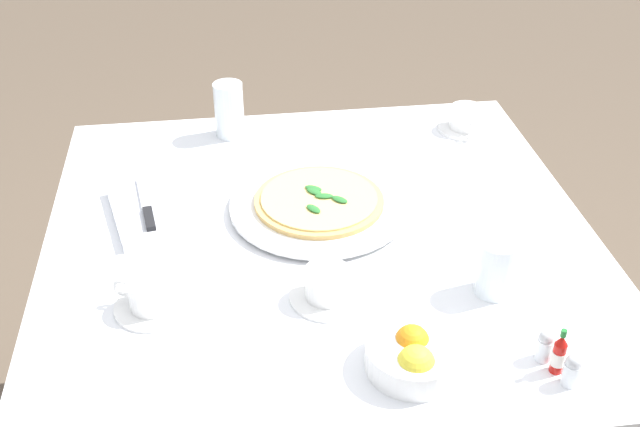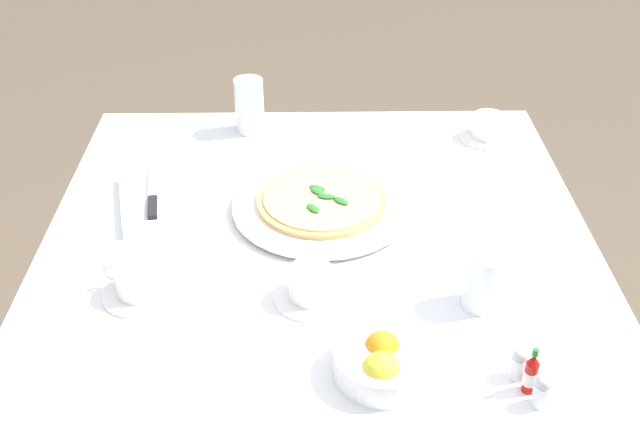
{
  "view_description": "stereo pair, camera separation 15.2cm",
  "coord_description": "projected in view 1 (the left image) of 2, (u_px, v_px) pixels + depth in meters",
  "views": [
    {
      "loc": [
        -1.21,
        0.17,
        1.61
      ],
      "look_at": [
        0.04,
        -0.0,
        0.77
      ],
      "focal_mm": 43.72,
      "sensor_mm": 36.0,
      "label": 1
    },
    {
      "loc": [
        -1.22,
        0.02,
        1.61
      ],
      "look_at": [
        0.04,
        -0.0,
        0.77
      ],
      "focal_mm": 43.72,
      "sensor_mm": 36.0,
      "label": 2
    }
  ],
  "objects": [
    {
      "name": "citrus_bowl",
      "position": [
        414.0,
        355.0,
        1.18
      ],
      "size": [
        0.15,
        0.15,
        0.07
      ],
      "color": "white",
      "rests_on": "dining_table"
    },
    {
      "name": "coffee_cup_near_right",
      "position": [
        327.0,
        285.0,
        1.32
      ],
      "size": [
        0.13,
        0.13,
        0.06
      ],
      "color": "white",
      "rests_on": "dining_table"
    },
    {
      "name": "napkin_folded",
      "position": [
        147.0,
        212.0,
        1.54
      ],
      "size": [
        0.24,
        0.18,
        0.02
      ],
      "rotation": [
        0.0,
        0.0,
        0.23
      ],
      "color": "silver",
      "rests_on": "dining_table"
    },
    {
      "name": "dining_table",
      "position": [
        321.0,
        290.0,
        1.57
      ],
      "size": [
        1.05,
        1.05,
        0.75
      ],
      "color": "white",
      "rests_on": "ground_plane"
    },
    {
      "name": "pizza",
      "position": [
        319.0,
        200.0,
        1.55
      ],
      "size": [
        0.26,
        0.26,
        0.02
      ],
      "color": "#DBAD60",
      "rests_on": "pizza_plate"
    },
    {
      "name": "hot_sauce_bottle",
      "position": [
        559.0,
        354.0,
        1.17
      ],
      "size": [
        0.02,
        0.02,
        0.08
      ],
      "color": "#B7140F",
      "rests_on": "dining_table"
    },
    {
      "name": "coffee_cup_left_edge",
      "position": [
        151.0,
        296.0,
        1.3
      ],
      "size": [
        0.13,
        0.13,
        0.06
      ],
      "color": "white",
      "rests_on": "dining_table"
    },
    {
      "name": "pizza_plate",
      "position": [
        319.0,
        206.0,
        1.56
      ],
      "size": [
        0.36,
        0.36,
        0.02
      ],
      "color": "white",
      "rests_on": "dining_table"
    },
    {
      "name": "water_glass_right_edge",
      "position": [
        496.0,
        270.0,
        1.33
      ],
      "size": [
        0.07,
        0.07,
        0.1
      ],
      "color": "white",
      "rests_on": "dining_table"
    },
    {
      "name": "pepper_shaker",
      "position": [
        572.0,
        371.0,
        1.16
      ],
      "size": [
        0.03,
        0.03,
        0.06
      ],
      "color": "white",
      "rests_on": "dining_table"
    },
    {
      "name": "coffee_cup_center_back",
      "position": [
        466.0,
        120.0,
        1.84
      ],
      "size": [
        0.13,
        0.13,
        0.06
      ],
      "color": "white",
      "rests_on": "dining_table"
    },
    {
      "name": "water_glass_back_corner",
      "position": [
        229.0,
        113.0,
        1.8
      ],
      "size": [
        0.07,
        0.07,
        0.13
      ],
      "color": "white",
      "rests_on": "dining_table"
    },
    {
      "name": "dinner_knife",
      "position": [
        146.0,
        205.0,
        1.54
      ],
      "size": [
        0.2,
        0.05,
        0.01
      ],
      "rotation": [
        0.0,
        0.0,
        0.15
      ],
      "color": "silver",
      "rests_on": "napkin_folded"
    },
    {
      "name": "salt_shaker",
      "position": [
        545.0,
        347.0,
        1.2
      ],
      "size": [
        0.03,
        0.03,
        0.06
      ],
      "color": "white",
      "rests_on": "dining_table"
    }
  ]
}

